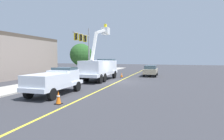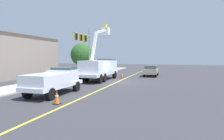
% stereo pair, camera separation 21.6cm
% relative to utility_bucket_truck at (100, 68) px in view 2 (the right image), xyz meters
% --- Properties ---
extents(ground, '(120.00, 120.00, 0.00)m').
position_rel_utility_bucket_truck_xyz_m(ground, '(-0.98, -2.70, -1.62)').
color(ground, '#38383D').
extents(sidewalk_far_side, '(60.10, 7.92, 0.12)m').
position_rel_utility_bucket_truck_xyz_m(sidewalk_far_side, '(-1.52, 4.83, -1.56)').
color(sidewalk_far_side, '#B2ADA3').
rests_on(sidewalk_far_side, ground).
extents(lane_centre_stripe, '(49.88, 3.76, 0.01)m').
position_rel_utility_bucket_truck_xyz_m(lane_centre_stripe, '(-0.98, -2.70, -1.62)').
color(lane_centre_stripe, yellow).
rests_on(lane_centre_stripe, ground).
extents(utility_bucket_truck, '(8.36, 3.08, 7.27)m').
position_rel_utility_bucket_truck_xyz_m(utility_bucket_truck, '(0.00, 0.00, 0.00)').
color(utility_bucket_truck, white).
rests_on(utility_bucket_truck, ground).
extents(service_pickup_truck, '(5.74, 2.51, 2.06)m').
position_rel_utility_bucket_truck_xyz_m(service_pickup_truck, '(-10.04, -0.72, -0.50)').
color(service_pickup_truck, white).
rests_on(service_pickup_truck, ground).
extents(passing_minivan, '(4.92, 2.24, 1.69)m').
position_rel_utility_bucket_truck_xyz_m(passing_minivan, '(7.67, -5.17, -0.65)').
color(passing_minivan, tan).
rests_on(passing_minivan, ground).
extents(traffic_cone_leading, '(0.40, 0.40, 0.83)m').
position_rel_utility_bucket_truck_xyz_m(traffic_cone_leading, '(-12.50, -2.86, -1.21)').
color(traffic_cone_leading, black).
rests_on(traffic_cone_leading, ground).
extents(traffic_cone_mid_front, '(0.40, 0.40, 0.70)m').
position_rel_utility_bucket_truck_xyz_m(traffic_cone_mid_front, '(4.44, -1.46, -1.28)').
color(traffic_cone_mid_front, black).
rests_on(traffic_cone_mid_front, ground).
extents(traffic_signal_mast, '(5.27, 0.78, 7.52)m').
position_rel_utility_bucket_truck_xyz_m(traffic_signal_mast, '(3.58, 4.18, 3.39)').
color(traffic_signal_mast, gray).
rests_on(traffic_signal_mast, ground).
extents(street_tree_right, '(4.01, 4.01, 5.43)m').
position_rel_utility_bucket_truck_xyz_m(street_tree_right, '(8.24, 7.52, 1.80)').
color(street_tree_right, brown).
rests_on(street_tree_right, ground).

